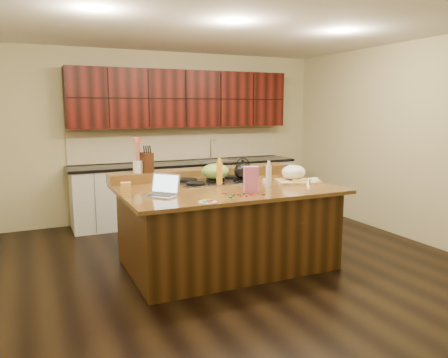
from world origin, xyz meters
name	(u,v)px	position (x,y,z in m)	size (l,w,h in m)	color
room	(226,149)	(0.00, 0.00, 1.35)	(5.52, 5.02, 2.72)	black
island	(226,225)	(0.00, 0.00, 0.46)	(2.40, 1.60, 0.92)	black
back_ledge	(203,173)	(0.00, 0.70, 0.98)	(2.40, 0.30, 0.12)	black
cooktop	(215,181)	(0.00, 0.30, 0.94)	(0.92, 0.52, 0.05)	gray
back_counter	(185,159)	(0.30, 2.23, 0.98)	(3.70, 0.66, 2.40)	silver
kettle	(243,171)	(0.30, 0.17, 1.06)	(0.21, 0.21, 0.19)	black
green_bowl	(215,171)	(0.00, 0.30, 1.06)	(0.33, 0.33, 0.18)	olive
laptop	(163,190)	(-0.80, -0.21, 0.98)	(0.40, 0.40, 0.22)	#B7B7BC
oil_bottle	(219,174)	(-0.04, 0.09, 1.06)	(0.07, 0.07, 0.27)	gold
vinegar_bottle	(269,176)	(0.43, -0.23, 1.04)	(0.06, 0.06, 0.25)	silver
wooden_tray	(295,174)	(0.91, -0.04, 1.01)	(0.59, 0.50, 0.20)	tan
ramekin_a	(316,182)	(1.06, -0.27, 0.94)	(0.10, 0.10, 0.04)	white
ramekin_b	(314,180)	(1.13, -0.13, 0.94)	(0.10, 0.10, 0.04)	white
ramekin_c	(267,181)	(0.56, 0.04, 0.94)	(0.10, 0.10, 0.04)	white
strainer_bowl	(292,173)	(1.08, 0.29, 0.97)	(0.24, 0.24, 0.09)	#996B3F
kitchen_timer	(309,181)	(0.95, -0.27, 0.96)	(0.08, 0.08, 0.07)	silver
pink_bag	(251,180)	(0.08, -0.45, 1.06)	(0.15, 0.08, 0.28)	pink
candy_plate	(208,202)	(-0.52, -0.71, 0.93)	(0.18, 0.18, 0.01)	white
package_box	(126,189)	(-1.15, -0.06, 0.99)	(0.10, 0.07, 0.14)	#E8B052
utensil_crock	(138,167)	(-0.84, 0.70, 1.11)	(0.12, 0.12, 0.14)	white
knife_block	(146,162)	(-0.73, 0.70, 1.16)	(0.12, 0.19, 0.24)	black
gumdrop_0	(238,194)	(-0.09, -0.50, 0.93)	(0.02, 0.02, 0.02)	red
gumdrop_1	(234,195)	(-0.15, -0.51, 0.93)	(0.02, 0.02, 0.02)	#198C26
gumdrop_2	(240,196)	(-0.11, -0.59, 0.93)	(0.02, 0.02, 0.02)	red
gumdrop_3	(230,197)	(-0.24, -0.61, 0.93)	(0.02, 0.02, 0.02)	#198C26
gumdrop_4	(226,193)	(-0.19, -0.41, 0.93)	(0.02, 0.02, 0.02)	red
gumdrop_5	(241,194)	(-0.07, -0.52, 0.93)	(0.02, 0.02, 0.02)	#198C26
gumdrop_6	(247,196)	(-0.05, -0.61, 0.93)	(0.02, 0.02, 0.02)	red
gumdrop_7	(232,197)	(-0.21, -0.60, 0.93)	(0.02, 0.02, 0.02)	#198C26
gumdrop_8	(252,195)	(0.03, -0.58, 0.93)	(0.02, 0.02, 0.02)	red
gumdrop_9	(264,194)	(0.16, -0.60, 0.93)	(0.02, 0.02, 0.02)	#198C26
gumdrop_10	(263,194)	(0.14, -0.60, 0.93)	(0.02, 0.02, 0.02)	red
gumdrop_11	(244,193)	(-0.02, -0.49, 0.93)	(0.02, 0.02, 0.02)	#198C26
gumdrop_12	(223,193)	(-0.21, -0.38, 0.93)	(0.02, 0.02, 0.02)	red
gumdrop_13	(251,191)	(0.12, -0.40, 0.93)	(0.02, 0.02, 0.02)	#198C26
gumdrop_14	(243,192)	(0.00, -0.43, 0.93)	(0.02, 0.02, 0.02)	red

